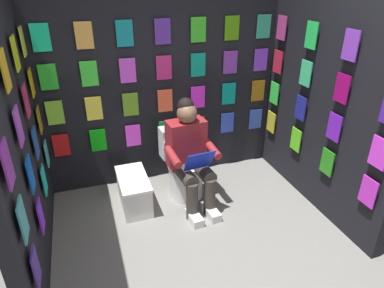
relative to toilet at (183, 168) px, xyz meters
name	(u,v)px	position (x,y,z in m)	size (l,w,h in m)	color
display_wall_back	(163,91)	(0.08, -0.50, 0.77)	(2.84, 0.14, 2.18)	black
display_wall_left	(325,108)	(-1.34, 0.56, 0.76)	(0.14, 2.01, 2.18)	black
display_wall_right	(19,148)	(1.50, 0.56, 0.76)	(0.14, 2.01, 2.18)	black
toilet	(183,168)	(0.00, 0.00, 0.00)	(0.43, 0.57, 0.77)	white
person_reading	(191,155)	(-0.02, 0.23, 0.27)	(0.55, 0.71, 1.19)	maroon
comic_longbox_near	(134,191)	(0.59, 0.08, -0.15)	(0.31, 0.62, 0.36)	white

